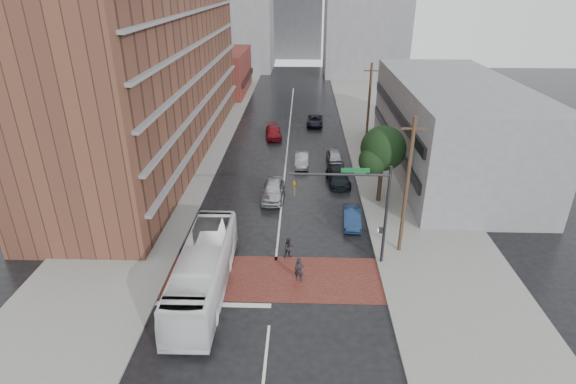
# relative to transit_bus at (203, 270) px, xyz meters

# --- Properties ---
(ground) EXTENTS (160.00, 160.00, 0.00)m
(ground) POSITION_rel_transit_bus_xyz_m (4.24, 1.00, -1.58)
(ground) COLOR black
(ground) RESTS_ON ground
(crosswalk) EXTENTS (14.00, 5.00, 0.02)m
(crosswalk) POSITION_rel_transit_bus_xyz_m (4.24, 1.50, -1.57)
(crosswalk) COLOR brown
(crosswalk) RESTS_ON ground
(sidewalk_west) EXTENTS (9.00, 90.00, 0.15)m
(sidewalk_west) POSITION_rel_transit_bus_xyz_m (-7.26, 26.00, -1.51)
(sidewalk_west) COLOR gray
(sidewalk_west) RESTS_ON ground
(sidewalk_east) EXTENTS (9.00, 90.00, 0.15)m
(sidewalk_east) POSITION_rel_transit_bus_xyz_m (15.74, 26.00, -1.51)
(sidewalk_east) COLOR gray
(sidewalk_east) RESTS_ON ground
(apartment_block) EXTENTS (10.00, 44.00, 28.00)m
(apartment_block) POSITION_rel_transit_bus_xyz_m (-9.76, 25.00, 12.42)
(apartment_block) COLOR brown
(apartment_block) RESTS_ON ground
(storefront_west) EXTENTS (8.00, 16.00, 7.00)m
(storefront_west) POSITION_rel_transit_bus_xyz_m (-7.76, 55.00, 1.92)
(storefront_west) COLOR maroon
(storefront_west) RESTS_ON ground
(building_east) EXTENTS (11.00, 26.00, 9.00)m
(building_east) POSITION_rel_transit_bus_xyz_m (20.74, 21.00, 2.92)
(building_east) COLOR gray
(building_east) RESTS_ON ground
(distant_tower_center) EXTENTS (12.00, 10.00, 24.00)m
(distant_tower_center) POSITION_rel_transit_bus_xyz_m (4.24, 96.00, 10.42)
(distant_tower_center) COLOR gray
(distant_tower_center) RESTS_ON ground
(street_tree) EXTENTS (4.20, 4.10, 6.90)m
(street_tree) POSITION_rel_transit_bus_xyz_m (12.76, 13.03, 3.15)
(street_tree) COLOR #332319
(street_tree) RESTS_ON ground
(signal_mast) EXTENTS (6.50, 0.30, 7.20)m
(signal_mast) POSITION_rel_transit_bus_xyz_m (10.09, 3.50, 3.15)
(signal_mast) COLOR #2D2D33
(signal_mast) RESTS_ON ground
(utility_pole_near) EXTENTS (1.60, 0.26, 10.00)m
(utility_pole_near) POSITION_rel_transit_bus_xyz_m (13.04, 5.00, 3.56)
(utility_pole_near) COLOR #473321
(utility_pole_near) RESTS_ON ground
(utility_pole_far) EXTENTS (1.60, 0.26, 10.00)m
(utility_pole_far) POSITION_rel_transit_bus_xyz_m (13.04, 25.00, 3.56)
(utility_pole_far) COLOR #473321
(utility_pole_far) RESTS_ON ground
(transit_bus) EXTENTS (2.72, 11.37, 3.16)m
(transit_bus) POSITION_rel_transit_bus_xyz_m (0.00, 0.00, 0.00)
(transit_bus) COLOR white
(transit_bus) RESTS_ON ground
(pedestrian_a) EXTENTS (0.69, 0.53, 1.70)m
(pedestrian_a) POSITION_rel_transit_bus_xyz_m (5.88, 1.27, -0.73)
(pedestrian_a) COLOR black
(pedestrian_a) RESTS_ON ground
(pedestrian_b) EXTENTS (0.90, 0.81, 1.51)m
(pedestrian_b) POSITION_rel_transit_bus_xyz_m (5.14, 4.00, -0.83)
(pedestrian_b) COLOR black
(pedestrian_b) RESTS_ON ground
(car_travel_a) EXTENTS (2.08, 4.82, 1.62)m
(car_travel_a) POSITION_rel_transit_bus_xyz_m (3.43, 13.40, -0.77)
(car_travel_a) COLOR #B3B6BC
(car_travel_a) RESTS_ON ground
(car_travel_b) EXTENTS (1.39, 3.97, 1.31)m
(car_travel_b) POSITION_rel_transit_bus_xyz_m (5.93, 21.35, -0.93)
(car_travel_b) COLOR #9DA0A4
(car_travel_b) RESTS_ON ground
(car_travel_c) EXTENTS (2.44, 4.74, 1.32)m
(car_travel_c) POSITION_rel_transit_bus_xyz_m (2.38, 30.62, -0.92)
(car_travel_c) COLOR maroon
(car_travel_c) RESTS_ON ground
(suv_travel) EXTENTS (2.27, 4.58, 1.25)m
(suv_travel) POSITION_rel_transit_bus_xyz_m (7.63, 35.95, -0.96)
(suv_travel) COLOR black
(suv_travel) RESTS_ON ground
(car_parked_near) EXTENTS (1.53, 3.91, 1.27)m
(car_parked_near) POSITION_rel_transit_bus_xyz_m (10.00, 8.90, -0.95)
(car_parked_near) COLOR #152A4C
(car_parked_near) RESTS_ON ground
(car_parked_mid) EXTENTS (2.40, 4.90, 1.37)m
(car_parked_mid) POSITION_rel_transit_bus_xyz_m (9.44, 17.00, -0.90)
(car_parked_mid) COLOR black
(car_parked_mid) RESTS_ON ground
(car_parked_far) EXTENTS (1.83, 4.04, 1.34)m
(car_parked_far) POSITION_rel_transit_bus_xyz_m (9.44, 22.10, -0.91)
(car_parked_far) COLOR #A2A6AA
(car_parked_far) RESTS_ON ground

